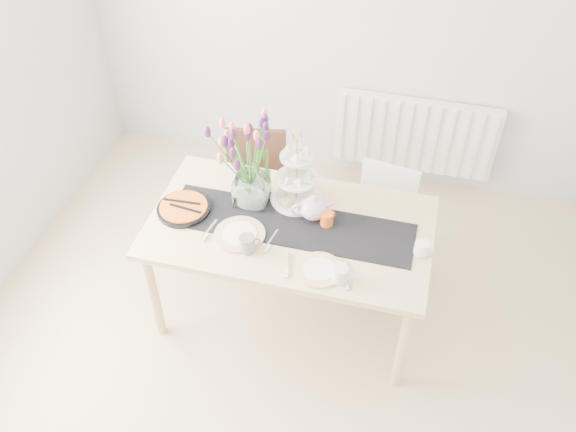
% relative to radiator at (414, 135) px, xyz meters
% --- Properties ---
extents(room_shell, '(4.50, 4.50, 4.50)m').
position_rel_radiator_xyz_m(room_shell, '(-0.50, -2.19, 0.85)').
color(room_shell, tan).
rests_on(room_shell, ground).
extents(radiator, '(1.20, 0.08, 0.60)m').
position_rel_radiator_xyz_m(radiator, '(0.00, 0.00, 0.00)').
color(radiator, white).
rests_on(radiator, room_shell).
extents(dining_table, '(1.60, 0.90, 0.75)m').
position_rel_radiator_xyz_m(dining_table, '(-0.59, -1.47, 0.22)').
color(dining_table, tan).
rests_on(dining_table, ground).
extents(chair_brown, '(0.47, 0.47, 0.82)m').
position_rel_radiator_xyz_m(chair_brown, '(-1.00, -0.84, 0.02)').
color(chair_brown, '#361D13').
rests_on(chair_brown, ground).
extents(chair_white, '(0.45, 0.45, 0.75)m').
position_rel_radiator_xyz_m(chair_white, '(-0.11, -0.90, -0.02)').
color(chair_white, silver).
rests_on(chair_white, ground).
extents(table_runner, '(1.40, 0.35, 0.01)m').
position_rel_radiator_xyz_m(table_runner, '(-0.59, -1.47, 0.30)').
color(table_runner, black).
rests_on(table_runner, dining_table).
extents(tulip_vase, '(0.67, 0.67, 0.58)m').
position_rel_radiator_xyz_m(tulip_vase, '(-0.85, -1.33, 0.67)').
color(tulip_vase, silver).
rests_on(tulip_vase, dining_table).
extents(cake_stand, '(0.30, 0.30, 0.45)m').
position_rel_radiator_xyz_m(cake_stand, '(-0.61, -1.26, 0.43)').
color(cake_stand, gold).
rests_on(cake_stand, dining_table).
extents(teapot, '(0.30, 0.27, 0.16)m').
position_rel_radiator_xyz_m(teapot, '(-0.48, -1.38, 0.38)').
color(teapot, silver).
rests_on(teapot, dining_table).
extents(cream_jug, '(0.08, 0.08, 0.08)m').
position_rel_radiator_xyz_m(cream_jug, '(0.14, -1.50, 0.34)').
color(cream_jug, white).
rests_on(cream_jug, dining_table).
extents(tart_tin, '(0.31, 0.31, 0.04)m').
position_rel_radiator_xyz_m(tart_tin, '(-1.22, -1.51, 0.32)').
color(tart_tin, black).
rests_on(tart_tin, dining_table).
extents(mug_grey, '(0.12, 0.12, 0.10)m').
position_rel_radiator_xyz_m(mug_grey, '(-0.76, -1.72, 0.35)').
color(mug_grey, slate).
rests_on(mug_grey, dining_table).
extents(mug_white, '(0.08, 0.08, 0.10)m').
position_rel_radiator_xyz_m(mug_white, '(-0.24, -1.80, 0.35)').
color(mug_white, silver).
rests_on(mug_white, dining_table).
extents(mug_orange, '(0.10, 0.10, 0.09)m').
position_rel_radiator_xyz_m(mug_orange, '(-0.39, -1.41, 0.34)').
color(mug_orange, '#E35619').
rests_on(mug_orange, dining_table).
extents(plate_left, '(0.33, 0.33, 0.01)m').
position_rel_radiator_xyz_m(plate_left, '(-0.84, -1.62, 0.31)').
color(plate_left, silver).
rests_on(plate_left, dining_table).
extents(plate_right, '(0.31, 0.31, 0.01)m').
position_rel_radiator_xyz_m(plate_right, '(-0.36, -1.76, 0.31)').
color(plate_right, silver).
rests_on(plate_right, dining_table).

